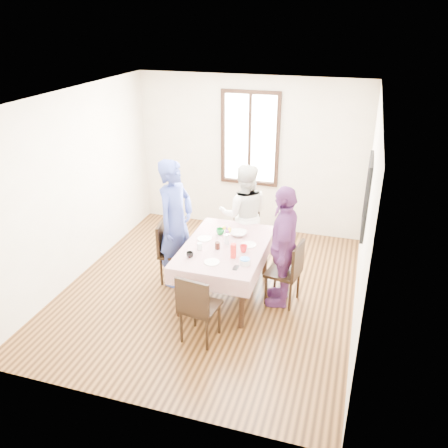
{
  "coord_description": "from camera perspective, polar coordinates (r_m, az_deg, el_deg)",
  "views": [
    {
      "loc": [
        1.84,
        -5.33,
        3.64
      ],
      "look_at": [
        0.24,
        -0.08,
        1.1
      ],
      "focal_mm": 37.12,
      "sensor_mm": 36.0,
      "label": 1
    }
  ],
  "objects": [
    {
      "name": "smartphone",
      "position": [
        5.71,
        1.46,
        -5.39
      ],
      "size": [
        0.06,
        0.12,
        0.01
      ],
      "primitive_type": "cube",
      "color": "black",
      "rests_on": "tablecloth"
    },
    {
      "name": "plate_left",
      "position": [
        6.41,
        -2.43,
        -1.81
      ],
      "size": [
        0.2,
        0.2,
        0.01
      ],
      "primitive_type": "cylinder",
      "color": "white",
      "rests_on": "tablecloth"
    },
    {
      "name": "art_poster",
      "position": [
        6.0,
        17.22,
        3.31
      ],
      "size": [
        0.04,
        0.76,
        0.96
      ],
      "primitive_type": "cube",
      "color": "red",
      "rests_on": "right_wall"
    },
    {
      "name": "chair_far",
      "position": [
        7.25,
        2.47,
        -1.23
      ],
      "size": [
        0.44,
        0.44,
        0.91
      ],
      "primitive_type": "cube",
      "rotation": [
        0.0,
        0.0,
        3.19
      ],
      "color": "black",
      "rests_on": "ground"
    },
    {
      "name": "chair_right",
      "position": [
        6.27,
        7.31,
        -5.9
      ],
      "size": [
        0.48,
        0.48,
        0.91
      ],
      "primitive_type": "cube",
      "rotation": [
        0.0,
        0.0,
        1.4
      ],
      "color": "black",
      "rests_on": "ground"
    },
    {
      "name": "person_right",
      "position": [
        6.09,
        7.3,
        -2.76
      ],
      "size": [
        0.5,
        1.02,
        1.68
      ],
      "primitive_type": "imported",
      "rotation": [
        0.0,
        0.0,
        -1.48
      ],
      "color": "#602C66",
      "rests_on": "ground"
    },
    {
      "name": "mug_green",
      "position": [
        6.52,
        -0.46,
        -0.93
      ],
      "size": [
        0.16,
        0.16,
        0.09
      ],
      "primitive_type": "imported",
      "rotation": [
        0.0,
        0.0,
        -0.52
      ],
      "color": "#0C7226",
      "rests_on": "tablecloth"
    },
    {
      "name": "person_far",
      "position": [
        7.09,
        2.48,
        1.22
      ],
      "size": [
        0.91,
        0.79,
        1.6
      ],
      "primitive_type": "imported",
      "rotation": [
        0.0,
        0.0,
        3.4
      ],
      "color": "silver",
      "rests_on": "ground"
    },
    {
      "name": "jam_jar",
      "position": [
        6.12,
        -0.82,
        -2.68
      ],
      "size": [
        0.07,
        0.07,
        0.1
      ],
      "primitive_type": "cylinder",
      "color": "black",
      "rests_on": "tablecloth"
    },
    {
      "name": "mug_black",
      "position": [
        5.94,
        -4.23,
        -3.79
      ],
      "size": [
        0.1,
        0.1,
        0.07
      ],
      "primitive_type": "imported",
      "rotation": [
        0.0,
        0.0,
        -0.04
      ],
      "color": "black",
      "rests_on": "tablecloth"
    },
    {
      "name": "serving_bowl",
      "position": [
        6.5,
        1.79,
        -1.18
      ],
      "size": [
        0.25,
        0.25,
        0.06
      ],
      "primitive_type": "imported",
      "rotation": [
        0.0,
        0.0,
        0.11
      ],
      "color": "white",
      "rests_on": "tablecloth"
    },
    {
      "name": "butter_tub",
      "position": [
        5.78,
        2.58,
        -4.67
      ],
      "size": [
        0.14,
        0.14,
        0.07
      ],
      "primitive_type": "cylinder",
      "color": "white",
      "rests_on": "tablecloth"
    },
    {
      "name": "drinking_glass",
      "position": [
        6.11,
        -3.03,
        -2.78
      ],
      "size": [
        0.07,
        0.07,
        0.1
      ],
      "primitive_type": "cylinder",
      "color": "silver",
      "rests_on": "tablecloth"
    },
    {
      "name": "ground",
      "position": [
        6.71,
        -1.79,
        -8.04
      ],
      "size": [
        4.5,
        4.5,
        0.0
      ],
      "primitive_type": "plane",
      "color": "black",
      "rests_on": "ground"
    },
    {
      "name": "flower_bunch",
      "position": [
        6.19,
        0.36,
        -0.89
      ],
      "size": [
        0.09,
        0.09,
        0.1
      ],
      "primitive_type": null,
      "color": "yellow",
      "rests_on": "flower_vase"
    },
    {
      "name": "juice_carton",
      "position": [
        5.89,
        1.16,
        -3.33
      ],
      "size": [
        0.06,
        0.06,
        0.19
      ],
      "primitive_type": "cube",
      "color": "red",
      "rests_on": "tablecloth"
    },
    {
      "name": "chair_left",
      "position": [
        6.74,
        -6.06,
        -3.5
      ],
      "size": [
        0.48,
        0.48,
        0.91
      ],
      "primitive_type": "cube",
      "rotation": [
        0.0,
        0.0,
        -1.42
      ],
      "color": "black",
      "rests_on": "ground"
    },
    {
      "name": "right_wall",
      "position": [
        5.8,
        17.11,
        0.42
      ],
      "size": [
        0.0,
        4.5,
        4.5
      ],
      "primitive_type": "plane",
      "rotation": [
        1.57,
        0.0,
        -1.57
      ],
      "color": "beige",
      "rests_on": "ground"
    },
    {
      "name": "plate_right",
      "position": [
        6.25,
        3.07,
        -2.56
      ],
      "size": [
        0.2,
        0.2,
        0.01
      ],
      "primitive_type": "cylinder",
      "color": "white",
      "rests_on": "tablecloth"
    },
    {
      "name": "dining_table",
      "position": [
        6.42,
        0.13,
        -5.7
      ],
      "size": [
        0.96,
        1.48,
        0.75
      ],
      "primitive_type": "cube",
      "color": "black",
      "rests_on": "ground"
    },
    {
      "name": "back_wall",
      "position": [
        8.12,
        3.2,
        8.43
      ],
      "size": [
        4.0,
        0.0,
        4.0
      ],
      "primitive_type": "plane",
      "rotation": [
        1.57,
        0.0,
        0.0
      ],
      "color": "beige",
      "rests_on": "ground"
    },
    {
      "name": "person_left",
      "position": [
        6.53,
        -6.07,
        0.1
      ],
      "size": [
        0.58,
        0.76,
        1.85
      ],
      "primitive_type": "imported",
      "rotation": [
        0.0,
        0.0,
        1.34
      ],
      "color": "#32408C",
      "rests_on": "ground"
    },
    {
      "name": "window_pane",
      "position": [
        8.04,
        3.24,
        10.46
      ],
      "size": [
        0.9,
        0.02,
        1.5
      ],
      "primitive_type": "cube",
      "color": "white",
      "rests_on": "back_wall"
    },
    {
      "name": "flower_vase",
      "position": [
        6.25,
        0.36,
        -1.88
      ],
      "size": [
        0.07,
        0.07,
        0.14
      ],
      "primitive_type": "cylinder",
      "color": "silver",
      "rests_on": "tablecloth"
    },
    {
      "name": "chair_near",
      "position": [
        5.57,
        -2.96,
        -10.08
      ],
      "size": [
        0.47,
        0.47,
        0.91
      ],
      "primitive_type": "cube",
      "rotation": [
        0.0,
        0.0,
        -0.13
      ],
      "color": "black",
      "rests_on": "ground"
    },
    {
      "name": "plate_near",
      "position": [
        5.82,
        -1.52,
        -4.71
      ],
      "size": [
        0.2,
        0.2,
        0.01
      ],
      "primitive_type": "cylinder",
      "color": "white",
      "rests_on": "tablecloth"
    },
    {
      "name": "window_frame",
      "position": [
        8.03,
        3.22,
        10.45
      ],
      "size": [
        1.02,
        0.06,
        1.62
      ],
      "primitive_type": "cube",
      "color": "black",
      "rests_on": "back_wall"
    },
    {
      "name": "tablecloth",
      "position": [
        6.24,
        0.13,
        -2.68
      ],
      "size": [
        1.08,
        1.6,
        0.01
      ],
      "primitive_type": "cube",
      "color": "#5F0E19",
      "rests_on": "dining_table"
    },
    {
      "name": "mug_flag",
      "position": [
        6.05,
        2.42,
        -3.05
      ],
      "size": [
        0.13,
        0.13,
        0.1
      ],
      "primitive_type": "imported",
      "rotation": [
        0.0,
        0.0,
        0.38
      ],
      "color": "red",
      "rests_on": "tablecloth"
    },
    {
      "name": "butter_lid",
      "position": [
        5.76,
        2.59,
        -4.32
      ],
      "size": [
        0.12,
        0.12,
        0.01
      ],
      "primitive_type": "cylinder",
      "color": "blue",
      "rests_on": "butter_tub"
    }
  ]
}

